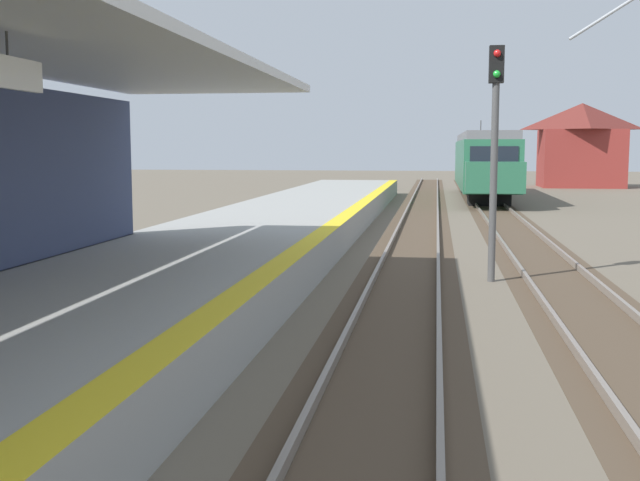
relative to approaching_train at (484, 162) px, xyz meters
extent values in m
cube|color=#999993|center=(-7.80, -36.22, -1.73)|extent=(5.00, 80.00, 0.90)
cube|color=yellow|center=(-5.55, -36.22, -1.27)|extent=(0.50, 80.00, 0.01)
cube|color=white|center=(-7.50, -39.71, 1.64)|extent=(0.08, 1.40, 0.36)
cylinder|color=#333333|center=(-7.50, -39.71, 1.96)|extent=(0.03, 0.03, 0.27)
cube|color=#4C3D2D|center=(-3.40, -32.22, -2.17)|extent=(2.34, 120.00, 0.01)
cube|color=slate|center=(-4.12, -32.22, -2.09)|extent=(0.08, 120.00, 0.15)
cube|color=slate|center=(-2.68, -32.22, -2.09)|extent=(0.08, 120.00, 0.15)
cube|color=#4C3D2D|center=(0.00, -32.22, -2.17)|extent=(2.34, 120.00, 0.01)
cube|color=slate|center=(-0.72, -32.22, -2.09)|extent=(0.08, 120.00, 0.15)
cube|color=slate|center=(0.72, -32.22, -2.09)|extent=(0.08, 120.00, 0.15)
cube|color=#286647|center=(0.00, 0.38, -0.11)|extent=(2.90, 18.00, 2.70)
cube|color=slate|center=(0.00, 0.38, 1.46)|extent=(2.67, 18.00, 0.44)
cube|color=black|center=(0.00, -8.64, 0.30)|extent=(2.32, 0.06, 1.21)
cube|color=#286647|center=(0.00, -9.42, -0.58)|extent=(2.78, 1.60, 1.49)
cube|color=black|center=(1.46, 0.38, 0.30)|extent=(0.04, 15.84, 0.86)
cylinder|color=#333333|center=(0.00, 3.98, 2.13)|extent=(0.06, 0.06, 0.90)
cube|color=black|center=(0.00, -5.47, -1.82)|extent=(2.17, 2.20, 0.72)
cube|color=black|center=(0.00, 6.23, -1.82)|extent=(2.17, 2.20, 0.72)
cylinder|color=#4C4C4C|center=(-1.51, -30.15, 0.02)|extent=(0.16, 0.16, 4.40)
cube|color=black|center=(-1.51, -30.15, 2.62)|extent=(0.32, 0.24, 0.80)
sphere|color=red|center=(-1.51, -30.29, 2.84)|extent=(0.16, 0.16, 0.16)
sphere|color=green|center=(-1.51, -30.29, 2.40)|extent=(0.16, 0.16, 0.16)
cylinder|color=#9EA3A8|center=(1.25, -30.00, 3.92)|extent=(2.47, 0.07, 1.60)
cube|color=maroon|center=(8.17, 15.02, 0.02)|extent=(6.00, 4.80, 4.40)
pyramid|color=maroon|center=(8.17, 15.02, 3.22)|extent=(6.60, 5.28, 2.00)
camera|label=1|loc=(-2.77, -48.02, 0.81)|focal=44.23mm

